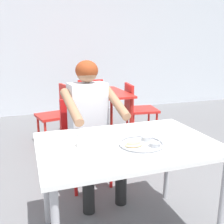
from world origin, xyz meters
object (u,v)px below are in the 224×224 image
table_background_red (98,98)px  chair_red_left (58,111)px  table_foreground (127,153)px  chair_red_right (137,106)px  chair_red_far (89,99)px  chair_foreground (85,134)px  thali_tray (142,143)px  drinking_cup (82,140)px  diner_foreground (91,117)px

table_background_red → chair_red_left: bearing=175.1°
table_foreground → chair_red_left: size_ratio=1.40×
table_foreground → chair_red_right: size_ratio=1.43×
table_background_red → chair_red_far: chair_red_far is taller
table_foreground → chair_red_right: 2.20m
chair_foreground → chair_red_left: (-0.11, 1.16, -0.02)m
chair_red_far → chair_foreground: bearing=-105.5°
chair_red_right → chair_red_left: bearing=175.4°
table_foreground → thali_tray: bearing=-48.9°
drinking_cup → chair_red_far: size_ratio=0.11×
table_background_red → chair_red_left: size_ratio=1.13×
table_foreground → diner_foreground: diner_foreground is taller
drinking_cup → table_background_red: bearing=71.4°
table_background_red → table_foreground: bearing=-100.4°
chair_foreground → table_background_red: 1.21m
chair_red_right → chair_red_far: (-0.56, 0.70, 0.02)m
chair_foreground → chair_red_left: bearing=95.4°
thali_tray → chair_foreground: (-0.16, 0.99, -0.24)m
drinking_cup → chair_red_far: 2.77m
drinking_cup → chair_red_right: 2.35m
diner_foreground → chair_red_left: 1.41m
table_foreground → chair_red_left: bearing=95.5°
drinking_cup → chair_foreground: (0.21, 0.90, -0.28)m
table_foreground → table_background_red: size_ratio=1.24×
chair_red_left → chair_red_right: (1.16, -0.09, -0.00)m
thali_tray → chair_red_right: size_ratio=0.36×
drinking_cup → chair_foreground: 0.96m
drinking_cup → chair_red_right: bearing=57.3°
chair_foreground → chair_red_far: chair_foreground is taller
drinking_cup → diner_foreground: diner_foreground is taller
chair_foreground → thali_tray: bearing=-80.9°
drinking_cup → chair_red_far: (0.70, 2.66, -0.28)m
table_foreground → chair_red_far: size_ratio=1.41×
table_background_red → chair_red_right: bearing=-4.2°
chair_foreground → diner_foreground: diner_foreground is taller
drinking_cup → chair_red_right: size_ratio=0.12×
chair_red_right → diner_foreground: bearing=-128.8°
thali_tray → chair_foreground: chair_foreground is taller
drinking_cup → chair_red_far: bearing=75.2°
diner_foreground → chair_red_far: size_ratio=1.48×
table_foreground → chair_foreground: size_ratio=1.38×
drinking_cup → chair_red_right: drinking_cup is taller
diner_foreground → chair_red_far: 2.05m
chair_red_far → table_background_red: bearing=-92.6°
diner_foreground → chair_red_right: (1.03, 1.28, -0.26)m
diner_foreground → chair_red_left: (-0.13, 1.38, -0.26)m
thali_tray → chair_red_far: size_ratio=0.35×
table_background_red → chair_red_left: (-0.57, 0.05, -0.15)m
chair_foreground → drinking_cup: bearing=-103.3°
table_background_red → chair_red_far: 0.67m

